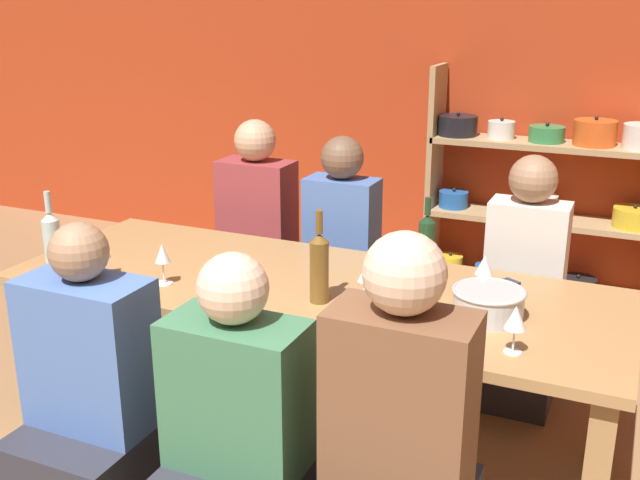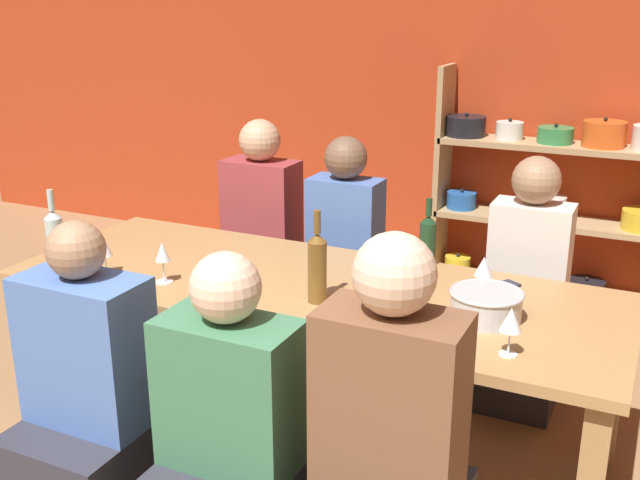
{
  "view_description": "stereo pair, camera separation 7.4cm",
  "coord_description": "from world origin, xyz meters",
  "views": [
    {
      "loc": [
        1.1,
        -1.01,
        1.81
      ],
      "look_at": [
        -0.07,
        1.61,
        0.87
      ],
      "focal_mm": 42.0,
      "sensor_mm": 36.0,
      "label": 1
    },
    {
      "loc": [
        1.17,
        -0.98,
        1.81
      ],
      "look_at": [
        -0.07,
        1.61,
        0.87
      ],
      "focal_mm": 42.0,
      "sensor_mm": 36.0,
      "label": 2
    }
  ],
  "objects": [
    {
      "name": "mixing_bowl",
      "position": [
        0.65,
        1.46,
        0.78
      ],
      "size": [
        0.26,
        0.26,
        0.11
      ],
      "color": "#B7BABC",
      "rests_on": "dining_table"
    },
    {
      "name": "person_near_b",
      "position": [
        -0.53,
        0.74,
        0.4
      ],
      "size": [
        0.43,
        0.54,
        1.13
      ],
      "color": "#2D2D38",
      "rests_on": "ground_plane"
    },
    {
      "name": "wine_glass_red_a",
      "position": [
        0.21,
        1.4,
        0.84
      ],
      "size": [
        0.07,
        0.07,
        0.16
      ],
      "color": "white",
      "rests_on": "dining_table"
    },
    {
      "name": "wine_glass_white_b",
      "position": [
        0.29,
        1.18,
        0.84
      ],
      "size": [
        0.07,
        0.07,
        0.16
      ],
      "color": "white",
      "rests_on": "dining_table"
    },
    {
      "name": "dining_table",
      "position": [
        -0.07,
        1.51,
        0.64
      ],
      "size": [
        2.45,
        0.91,
        0.72
      ],
      "color": "#AD7F4C",
      "rests_on": "ground_plane"
    },
    {
      "name": "wine_glass_white_d",
      "position": [
        -1.01,
        1.14,
        0.85
      ],
      "size": [
        0.07,
        0.07,
        0.18
      ],
      "color": "white",
      "rests_on": "dining_table"
    },
    {
      "name": "wine_bottle_green",
      "position": [
        0.29,
        1.91,
        0.84
      ],
      "size": [
        0.07,
        0.07,
        0.29
      ],
      "color": "#19381E",
      "rests_on": "dining_table"
    },
    {
      "name": "wine_glass_red_b",
      "position": [
        0.78,
        1.22,
        0.84
      ],
      "size": [
        0.07,
        0.07,
        0.16
      ],
      "color": "white",
      "rests_on": "dining_table"
    },
    {
      "name": "person_far_a",
      "position": [
        -0.24,
        2.26,
        0.44
      ],
      "size": [
        0.35,
        0.44,
        1.18
      ],
      "rotation": [
        0.0,
        0.0,
        3.14
      ],
      "color": "#2D2D38",
      "rests_on": "ground_plane"
    },
    {
      "name": "wine_glass_empty_a",
      "position": [
        -0.6,
        1.27,
        0.84
      ],
      "size": [
        0.07,
        0.07,
        0.17
      ],
      "color": "white",
      "rests_on": "dining_table"
    },
    {
      "name": "cell_phone",
      "position": [
        0.63,
        1.79,
        0.73
      ],
      "size": [
        0.14,
        0.16,
        0.01
      ],
      "color": "#1E2338",
      "rests_on": "dining_table"
    },
    {
      "name": "person_far_b",
      "position": [
        -0.75,
        2.31,
        0.45
      ],
      "size": [
        0.39,
        0.48,
        1.22
      ],
      "rotation": [
        0.0,
        0.0,
        3.14
      ],
      "color": "#2D2D38",
      "rests_on": "ground_plane"
    },
    {
      "name": "shelf_unit",
      "position": [
        0.54,
        3.63,
        0.62
      ],
      "size": [
        1.4,
        0.3,
        1.41
      ],
      "color": "tan",
      "rests_on": "ground_plane"
    },
    {
      "name": "wine_bottle_dark",
      "position": [
        0.04,
        1.35,
        0.87
      ],
      "size": [
        0.07,
        0.07,
        0.35
      ],
      "color": "brown",
      "rests_on": "dining_table"
    },
    {
      "name": "person_far_c",
      "position": [
        0.66,
        2.24,
        0.44
      ],
      "size": [
        0.35,
        0.43,
        1.16
      ],
      "rotation": [
        0.0,
        0.0,
        3.14
      ],
      "color": "#2D2D38",
      "rests_on": "ground_plane"
    },
    {
      "name": "wine_glass_white_a",
      "position": [
        -0.87,
        1.25,
        0.83
      ],
      "size": [
        0.06,
        0.06,
        0.16
      ],
      "color": "white",
      "rests_on": "dining_table"
    },
    {
      "name": "person_near_c",
      "position": [
        0.04,
        0.73,
        0.4
      ],
      "size": [
        0.43,
        0.54,
        1.11
      ],
      "color": "#2D2D38",
      "rests_on": "ground_plane"
    },
    {
      "name": "wine_bottle_amber",
      "position": [
        -1.11,
        1.22,
        0.85
      ],
      "size": [
        0.07,
        0.07,
        0.33
      ],
      "color": "#B2C6C1",
      "rests_on": "dining_table"
    },
    {
      "name": "wall_back_red",
      "position": [
        0.0,
        3.83,
        1.35
      ],
      "size": [
        8.8,
        0.06,
        2.7
      ],
      "color": "#B23819",
      "rests_on": "ground_plane"
    },
    {
      "name": "wine_glass_white_c",
      "position": [
        0.59,
        1.66,
        0.84
      ],
      "size": [
        0.07,
        0.07,
        0.16
      ],
      "color": "white",
      "rests_on": "dining_table"
    }
  ]
}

